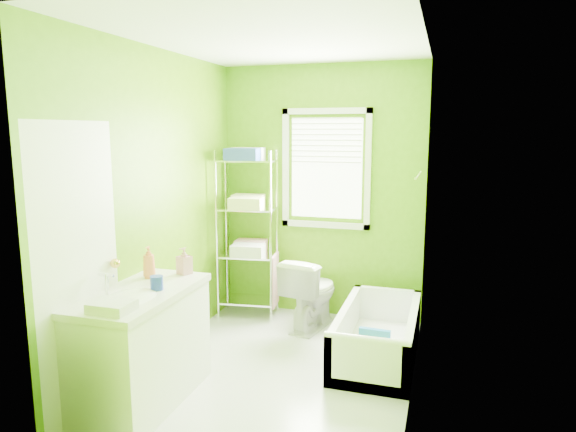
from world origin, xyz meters
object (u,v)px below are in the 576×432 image
(vanity, at_px, (142,344))
(toilet, at_px, (311,292))
(bathtub, at_px, (377,342))
(wire_shelf_unit, at_px, (249,214))

(vanity, bearing_deg, toilet, 65.63)
(bathtub, bearing_deg, wire_shelf_unit, 154.87)
(vanity, bearing_deg, bathtub, 38.96)
(toilet, relative_size, wire_shelf_unit, 0.41)
(bathtub, relative_size, vanity, 1.24)
(vanity, distance_m, wire_shelf_unit, 2.00)
(wire_shelf_unit, bearing_deg, bathtub, -25.13)
(toilet, xyz_separation_m, wire_shelf_unit, (-0.71, 0.15, 0.72))
(wire_shelf_unit, bearing_deg, vanity, -92.43)
(bathtub, height_order, wire_shelf_unit, wire_shelf_unit)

